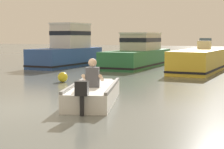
{
  "coord_description": "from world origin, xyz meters",
  "views": [
    {
      "loc": [
        6.17,
        -6.98,
        1.75
      ],
      "look_at": [
        0.54,
        3.33,
        0.55
      ],
      "focal_mm": 59.62,
      "sensor_mm": 36.0,
      "label": 1
    }
  ],
  "objects_px": {
    "moored_boat_yellow": "(202,61)",
    "mooring_buoy": "(63,77)",
    "moored_boat_green": "(139,54)",
    "moored_boat_blue": "(68,50)",
    "rowboat_with_person": "(94,93)"
  },
  "relations": [
    {
      "from": "moored_boat_green",
      "to": "mooring_buoy",
      "type": "distance_m",
      "value": 8.08
    },
    {
      "from": "mooring_buoy",
      "to": "rowboat_with_person",
      "type": "bearing_deg",
      "value": -43.6
    },
    {
      "from": "rowboat_with_person",
      "to": "moored_boat_yellow",
      "type": "xyz_separation_m",
      "value": [
        0.07,
        10.45,
        0.27
      ]
    },
    {
      "from": "moored_boat_blue",
      "to": "moored_boat_green",
      "type": "height_order",
      "value": "moored_boat_blue"
    },
    {
      "from": "moored_boat_yellow",
      "to": "mooring_buoy",
      "type": "height_order",
      "value": "moored_boat_yellow"
    },
    {
      "from": "moored_boat_yellow",
      "to": "mooring_buoy",
      "type": "relative_size",
      "value": 17.75
    },
    {
      "from": "moored_boat_blue",
      "to": "moored_boat_green",
      "type": "bearing_deg",
      "value": 23.98
    },
    {
      "from": "moored_boat_blue",
      "to": "moored_boat_green",
      "type": "distance_m",
      "value": 4.16
    },
    {
      "from": "rowboat_with_person",
      "to": "moored_boat_yellow",
      "type": "height_order",
      "value": "moored_boat_yellow"
    },
    {
      "from": "rowboat_with_person",
      "to": "mooring_buoy",
      "type": "distance_m",
      "value": 4.66
    },
    {
      "from": "rowboat_with_person",
      "to": "moored_boat_green",
      "type": "xyz_separation_m",
      "value": [
        -3.85,
        11.26,
        0.5
      ]
    },
    {
      "from": "moored_boat_blue",
      "to": "mooring_buoy",
      "type": "height_order",
      "value": "moored_boat_blue"
    },
    {
      "from": "moored_boat_blue",
      "to": "moored_boat_yellow",
      "type": "xyz_separation_m",
      "value": [
        7.71,
        0.88,
        -0.41
      ]
    },
    {
      "from": "moored_boat_green",
      "to": "moored_boat_blue",
      "type": "bearing_deg",
      "value": -156.02
    },
    {
      "from": "mooring_buoy",
      "to": "moored_boat_green",
      "type": "bearing_deg",
      "value": 93.35
    }
  ]
}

